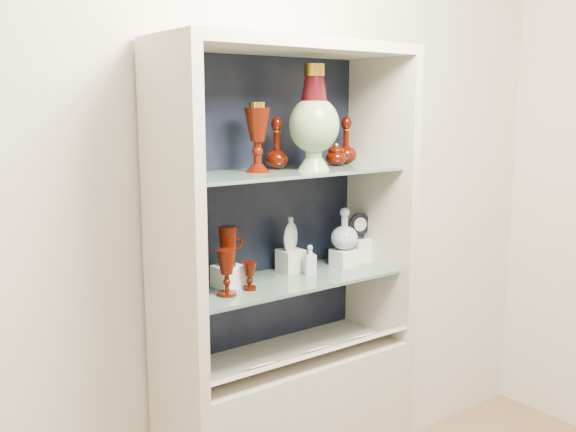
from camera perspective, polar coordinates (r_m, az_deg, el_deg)
wall_back at (r=2.58m, az=-2.93°, el=2.87°), size 3.50×0.02×2.80m
cabinet_back_panel at (r=2.56m, az=-2.54°, el=1.14°), size 0.98×0.02×1.15m
cabinet_side_left at (r=2.16m, az=-10.26°, el=-0.65°), size 0.04×0.40×1.15m
cabinet_side_right at (r=2.72m, az=8.14°, el=1.56°), size 0.04×0.40×1.15m
cabinet_top_cap at (r=2.39m, az=-0.00°, el=14.84°), size 1.00×0.40×0.04m
shelf_lower at (r=2.48m, az=-0.28°, el=-5.76°), size 0.92×0.34×0.01m
shelf_upper at (r=2.41m, az=-0.29°, el=3.92°), size 0.92×0.34×0.01m
label_ledge at (r=2.47m, az=1.56°, el=-12.32°), size 0.92×0.17×0.09m
label_card_0 at (r=2.63m, az=6.29°, el=-10.61°), size 0.10×0.06×0.03m
label_card_1 at (r=2.35m, az=-2.67°, el=-13.15°), size 0.10×0.06×0.03m
label_card_2 at (r=2.49m, az=2.28°, el=-11.79°), size 0.10×0.06×0.03m
pedestal_lamp_left at (r=2.13m, az=-9.30°, el=6.81°), size 0.13×0.13×0.27m
pedestal_lamp_right at (r=2.34m, az=-2.73°, el=6.99°), size 0.10×0.10×0.25m
enamel_urn at (r=2.42m, az=2.33°, el=8.73°), size 0.23×0.23×0.39m
ruby_decanter_a at (r=2.45m, az=-1.02°, el=6.77°), size 0.11×0.11×0.22m
ruby_decanter_b at (r=2.67m, az=5.19°, el=6.84°), size 0.11×0.11×0.21m
lidded_bowl at (r=2.60m, az=4.29°, el=5.51°), size 0.11×0.11×0.09m
cobalt_goblet at (r=2.20m, az=-9.04°, el=-5.09°), size 0.10×0.10×0.20m
ruby_goblet_tall at (r=2.27m, az=-5.47°, el=-5.02°), size 0.09×0.09×0.17m
ruby_goblet_small at (r=2.34m, az=-3.44°, el=-5.34°), size 0.07×0.07×0.10m
riser_ruby_pitcher at (r=2.38m, az=-5.30°, el=-5.38°), size 0.10×0.10×0.08m
ruby_pitcher at (r=2.35m, az=-5.35°, el=-2.70°), size 0.11×0.08×0.15m
clear_square_bottle at (r=2.53m, az=1.96°, el=-3.93°), size 0.05×0.05×0.12m
riser_flat_flask at (r=2.58m, az=0.23°, el=-3.98°), size 0.09×0.09×0.09m
flat_flask at (r=2.56m, az=0.23°, el=-1.52°), size 0.10×0.07×0.14m
riser_clear_round_decanter at (r=2.68m, az=5.00°, el=-3.72°), size 0.09×0.09×0.07m
clear_round_decanter at (r=2.66m, az=5.04°, el=-1.23°), size 0.12×0.12×0.17m
riser_cameo_medallion at (r=2.76m, az=6.34°, el=-3.01°), size 0.08×0.08×0.10m
cameo_medallion at (r=2.74m, az=6.38°, el=-0.83°), size 0.10×0.06×0.11m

